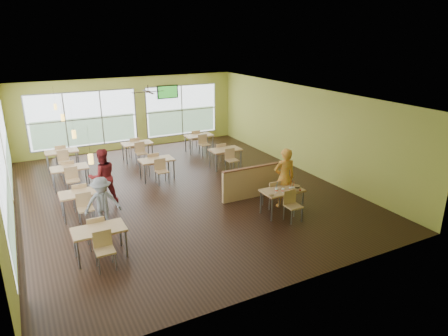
{
  "coord_description": "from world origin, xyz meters",
  "views": [
    {
      "loc": [
        -4.46,
        -11.72,
        5.1
      ],
      "look_at": [
        0.95,
        -1.35,
        1.08
      ],
      "focal_mm": 32.0,
      "sensor_mm": 36.0,
      "label": 1
    }
  ],
  "objects_px": {
    "main_table": "(282,194)",
    "half_wall_divider": "(256,181)",
    "food_basket": "(296,186)",
    "man_plaid": "(284,178)"
  },
  "relations": [
    {
      "from": "main_table",
      "to": "man_plaid",
      "type": "xyz_separation_m",
      "value": [
        0.35,
        0.4,
        0.29
      ]
    },
    {
      "from": "main_table",
      "to": "food_basket",
      "type": "relative_size",
      "value": 6.21
    },
    {
      "from": "main_table",
      "to": "half_wall_divider",
      "type": "bearing_deg",
      "value": 90.0
    },
    {
      "from": "half_wall_divider",
      "to": "man_plaid",
      "type": "height_order",
      "value": "man_plaid"
    },
    {
      "from": "food_basket",
      "to": "half_wall_divider",
      "type": "bearing_deg",
      "value": 107.66
    },
    {
      "from": "half_wall_divider",
      "to": "food_basket",
      "type": "distance_m",
      "value": 1.58
    },
    {
      "from": "main_table",
      "to": "half_wall_divider",
      "type": "xyz_separation_m",
      "value": [
        0.0,
        1.45,
        -0.11
      ]
    },
    {
      "from": "main_table",
      "to": "half_wall_divider",
      "type": "height_order",
      "value": "half_wall_divider"
    },
    {
      "from": "half_wall_divider",
      "to": "man_plaid",
      "type": "bearing_deg",
      "value": -71.74
    },
    {
      "from": "main_table",
      "to": "half_wall_divider",
      "type": "relative_size",
      "value": 0.63
    }
  ]
}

